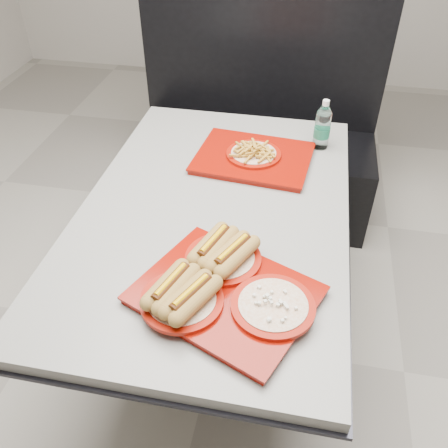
% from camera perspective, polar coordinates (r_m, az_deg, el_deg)
% --- Properties ---
extents(ground, '(6.00, 6.00, 0.00)m').
position_cam_1_polar(ground, '(2.16, -0.91, -13.95)').
color(ground, '#9F9A8E').
rests_on(ground, ground).
extents(diner_table, '(0.92, 1.42, 0.75)m').
position_cam_1_polar(diner_table, '(1.72, -1.11, -2.30)').
color(diner_table, black).
rests_on(diner_table, ground).
extents(booth_bench, '(1.30, 0.57, 1.35)m').
position_cam_1_polar(booth_bench, '(2.71, 3.78, 10.04)').
color(booth_bench, black).
rests_on(booth_bench, ground).
extents(tray_near, '(0.56, 0.51, 0.10)m').
position_cam_1_polar(tray_near, '(1.30, -0.47, -7.38)').
color(tray_near, '#7D0C03').
rests_on(tray_near, diner_table).
extents(tray_far, '(0.47, 0.38, 0.09)m').
position_cam_1_polar(tray_far, '(1.85, 3.57, 8.25)').
color(tray_far, '#7D0C03').
rests_on(tray_far, diner_table).
extents(water_bottle, '(0.06, 0.06, 0.20)m').
position_cam_1_polar(water_bottle, '(1.95, 11.76, 11.31)').
color(water_bottle, silver).
rests_on(water_bottle, diner_table).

